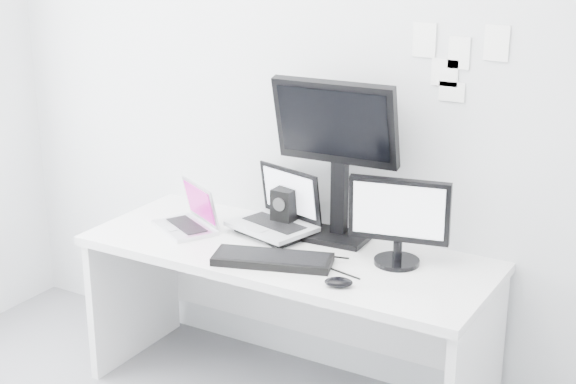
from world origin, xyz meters
name	(u,v)px	position (x,y,z in m)	size (l,w,h in m)	color
back_wall	(326,94)	(0.00, 1.60, 1.35)	(3.60, 3.60, 0.00)	silver
desk	(286,325)	(0.00, 1.25, 0.36)	(1.80, 0.70, 0.73)	white
macbook	(183,207)	(-0.53, 1.22, 0.84)	(0.30, 0.22, 0.22)	silver
speaker	(285,210)	(-0.12, 1.45, 0.83)	(0.10, 0.10, 0.20)	black
dell_laptop	(272,203)	(-0.15, 1.37, 0.88)	(0.36, 0.28, 0.30)	#B6B7BE
rear_monitor	(337,159)	(0.13, 1.46, 1.10)	(0.55, 0.20, 0.74)	black
samsung_monitor	(398,221)	(0.47, 1.35, 0.92)	(0.41, 0.19, 0.38)	black
keyboard	(273,259)	(0.03, 1.09, 0.75)	(0.49, 0.18, 0.03)	black
mouse	(339,282)	(0.37, 1.02, 0.75)	(0.11, 0.07, 0.04)	black
wall_note_0	(424,40)	(0.45, 1.59, 1.62)	(0.10, 0.00, 0.14)	white
wall_note_1	(459,53)	(0.60, 1.59, 1.58)	(0.09, 0.00, 0.13)	white
wall_note_2	(497,43)	(0.75, 1.59, 1.63)	(0.10, 0.00, 0.14)	white
wall_note_3	(452,92)	(0.58, 1.59, 1.42)	(0.11, 0.00, 0.08)	white
wall_note_4	(445,73)	(0.54, 1.59, 1.49)	(0.11, 0.00, 0.11)	white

